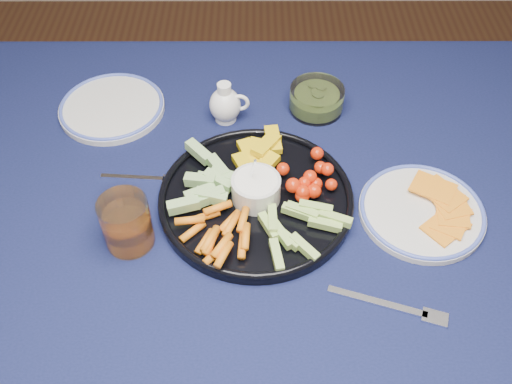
{
  "coord_description": "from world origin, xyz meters",
  "views": [
    {
      "loc": [
        -0.12,
        -0.65,
        1.54
      ],
      "look_at": [
        -0.11,
        0.02,
        0.78
      ],
      "focal_mm": 40.0,
      "sensor_mm": 36.0,
      "label": 1
    }
  ],
  "objects_px": {
    "creamer_pitcher": "(226,104)",
    "pickle_bowl": "(316,100)",
    "juice_tumbler": "(127,225)",
    "side_plate_extra": "(112,107)",
    "dining_table": "(316,242)",
    "cheese_plate": "(422,210)",
    "crudite_platter": "(255,196)"
  },
  "relations": [
    {
      "from": "dining_table",
      "to": "cheese_plate",
      "type": "bearing_deg",
      "value": -1.25
    },
    {
      "from": "dining_table",
      "to": "side_plate_extra",
      "type": "bearing_deg",
      "value": 146.22
    },
    {
      "from": "cheese_plate",
      "to": "juice_tumbler",
      "type": "distance_m",
      "value": 0.51
    },
    {
      "from": "pickle_bowl",
      "to": "cheese_plate",
      "type": "height_order",
      "value": "pickle_bowl"
    },
    {
      "from": "crudite_platter",
      "to": "juice_tumbler",
      "type": "distance_m",
      "value": 0.23
    },
    {
      "from": "side_plate_extra",
      "to": "dining_table",
      "type": "bearing_deg",
      "value": -33.78
    },
    {
      "from": "creamer_pitcher",
      "to": "side_plate_extra",
      "type": "bearing_deg",
      "value": 173.62
    },
    {
      "from": "crudite_platter",
      "to": "side_plate_extra",
      "type": "distance_m",
      "value": 0.4
    },
    {
      "from": "side_plate_extra",
      "to": "creamer_pitcher",
      "type": "bearing_deg",
      "value": -6.38
    },
    {
      "from": "dining_table",
      "to": "juice_tumbler",
      "type": "distance_m",
      "value": 0.36
    },
    {
      "from": "dining_table",
      "to": "pickle_bowl",
      "type": "height_order",
      "value": "pickle_bowl"
    },
    {
      "from": "dining_table",
      "to": "side_plate_extra",
      "type": "height_order",
      "value": "side_plate_extra"
    },
    {
      "from": "dining_table",
      "to": "creamer_pitcher",
      "type": "bearing_deg",
      "value": 124.96
    },
    {
      "from": "pickle_bowl",
      "to": "dining_table",
      "type": "bearing_deg",
      "value": -92.39
    },
    {
      "from": "cheese_plate",
      "to": "juice_tumbler",
      "type": "relative_size",
      "value": 2.27
    },
    {
      "from": "dining_table",
      "to": "juice_tumbler",
      "type": "bearing_deg",
      "value": -169.43
    },
    {
      "from": "cheese_plate",
      "to": "juice_tumbler",
      "type": "xyz_separation_m",
      "value": [
        -0.51,
        -0.06,
        0.03
      ]
    },
    {
      "from": "pickle_bowl",
      "to": "juice_tumbler",
      "type": "bearing_deg",
      "value": -134.63
    },
    {
      "from": "creamer_pitcher",
      "to": "pickle_bowl",
      "type": "height_order",
      "value": "creamer_pitcher"
    },
    {
      "from": "crudite_platter",
      "to": "juice_tumbler",
      "type": "relative_size",
      "value": 3.58
    },
    {
      "from": "cheese_plate",
      "to": "side_plate_extra",
      "type": "bearing_deg",
      "value": 154.62
    },
    {
      "from": "crudite_platter",
      "to": "pickle_bowl",
      "type": "xyz_separation_m",
      "value": [
        0.13,
        0.26,
        0.0
      ]
    },
    {
      "from": "crudite_platter",
      "to": "side_plate_extra",
      "type": "xyz_separation_m",
      "value": [
        -0.3,
        0.26,
        -0.01
      ]
    },
    {
      "from": "pickle_bowl",
      "to": "cheese_plate",
      "type": "distance_m",
      "value": 0.33
    },
    {
      "from": "creamer_pitcher",
      "to": "cheese_plate",
      "type": "height_order",
      "value": "creamer_pitcher"
    },
    {
      "from": "juice_tumbler",
      "to": "side_plate_extra",
      "type": "relative_size",
      "value": 0.45
    },
    {
      "from": "cheese_plate",
      "to": "side_plate_extra",
      "type": "xyz_separation_m",
      "value": [
        -0.6,
        0.28,
        -0.0
      ]
    },
    {
      "from": "cheese_plate",
      "to": "dining_table",
      "type": "bearing_deg",
      "value": 178.75
    },
    {
      "from": "creamer_pitcher",
      "to": "cheese_plate",
      "type": "relative_size",
      "value": 0.4
    },
    {
      "from": "creamer_pitcher",
      "to": "side_plate_extra",
      "type": "distance_m",
      "value": 0.24
    },
    {
      "from": "creamer_pitcher",
      "to": "juice_tumbler",
      "type": "relative_size",
      "value": 0.91
    },
    {
      "from": "crudite_platter",
      "to": "juice_tumbler",
      "type": "height_order",
      "value": "crudite_platter"
    }
  ]
}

